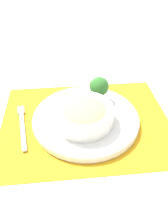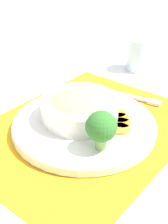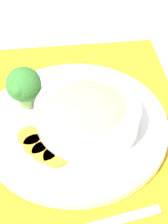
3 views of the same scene
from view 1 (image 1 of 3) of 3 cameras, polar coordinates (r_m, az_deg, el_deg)
The scene contains 10 objects.
ground_plane at distance 0.64m, azimuth 0.47°, elevation -2.56°, with size 4.00×4.00×0.00m, color white.
placemat at distance 0.64m, azimuth 0.47°, elevation -2.42°, with size 0.49×0.39×0.00m.
plate at distance 0.63m, azimuth 0.48°, elevation -1.53°, with size 0.30×0.30×0.02m.
bowl at distance 0.59m, azimuth -0.07°, elevation -0.41°, with size 0.17×0.17×0.06m.
broccoli_floret at distance 0.67m, azimuth 3.96°, elevation 6.59°, with size 0.06×0.06×0.08m.
carrot_slice_near at distance 0.68m, azimuth -2.22°, elevation 2.97°, with size 0.04×0.04×0.01m.
carrot_slice_middle at distance 0.67m, azimuth -3.73°, elevation 2.42°, with size 0.04×0.04×0.01m.
carrot_slice_far at distance 0.66m, azimuth -5.01°, elevation 1.65°, with size 0.04×0.04×0.01m.
carrot_slice_extra at distance 0.65m, azimuth -5.98°, elevation 0.68°, with size 0.04×0.04×0.01m.
fork at distance 0.65m, azimuth -15.87°, elevation -2.58°, with size 0.04×0.18×0.01m.
Camera 1 is at (-0.06, -0.47, 0.43)m, focal length 35.00 mm.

